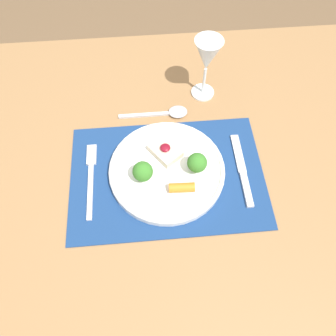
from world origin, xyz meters
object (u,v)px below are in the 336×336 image
at_px(spoon, 170,113).
at_px(wine_glass_near, 207,58).
at_px(dinner_plate, 168,169).
at_px(knife, 243,174).
at_px(fork, 91,175).

distance_m(spoon, wine_glass_near, 0.17).
xyz_separation_m(dinner_plate, wine_glass_near, (0.12, 0.25, 0.11)).
height_order(knife, spoon, spoon).
bearing_deg(dinner_plate, fork, 177.74).
xyz_separation_m(spoon, wine_glass_near, (0.10, 0.07, 0.12)).
relative_size(spoon, wine_glass_near, 1.04).
distance_m(fork, spoon, 0.27).
height_order(fork, spoon, spoon).
relative_size(dinner_plate, spoon, 1.50).
height_order(dinner_plate, spoon, dinner_plate).
distance_m(knife, wine_glass_near, 0.31).
relative_size(dinner_plate, fork, 1.38).
relative_size(fork, knife, 1.00).
bearing_deg(fork, wine_glass_near, 38.78).
xyz_separation_m(knife, spoon, (-0.16, 0.21, 0.00)).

